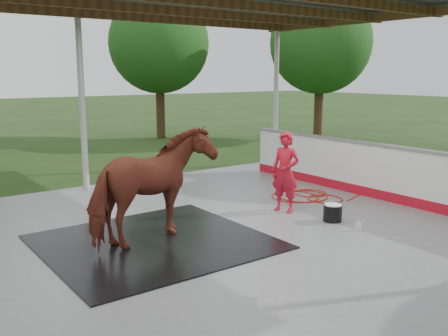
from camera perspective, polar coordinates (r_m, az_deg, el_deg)
ground at (r=7.66m, az=-2.48°, el=-9.25°), size 100.00×100.00×0.00m
concrete_slab at (r=7.65m, az=-2.49°, el=-9.07°), size 12.00×10.00×0.05m
dasher_board at (r=10.67m, az=18.47°, el=-0.74°), size 0.16×8.00×1.15m
rubber_mat at (r=7.86m, az=-7.97°, el=-8.35°), size 3.25×3.05×0.02m
horse at (r=7.62m, az=-8.14°, el=-2.09°), size 2.22×1.41×1.73m
handler at (r=9.38m, az=7.02°, el=-0.47°), size 0.52×0.64×1.51m
wash_bucket at (r=9.03m, az=12.31°, el=-4.99°), size 0.33×0.33×0.30m
soap_bottle_a at (r=9.12m, az=12.18°, el=-4.79°), size 0.16×0.16×0.32m
soap_bottle_b at (r=8.63m, az=15.11°, el=-6.32°), size 0.11×0.11×0.18m
hose_coil at (r=10.71m, az=9.30°, el=-3.19°), size 2.32×1.39×0.02m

